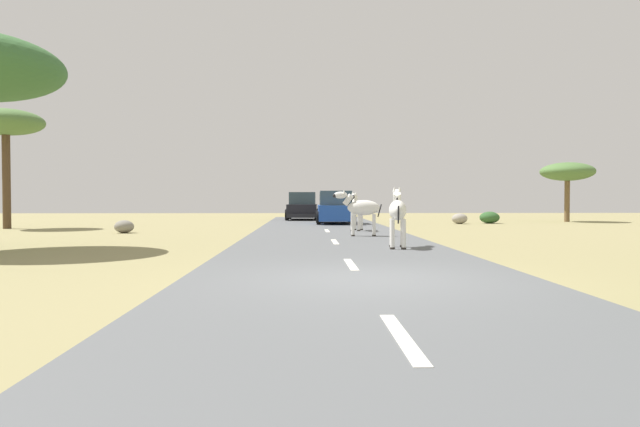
# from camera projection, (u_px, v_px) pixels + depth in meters

# --- Properties ---
(ground_plane) EXTENTS (90.00, 90.00, 0.00)m
(ground_plane) POSITION_uv_depth(u_px,v_px,m) (366.00, 281.00, 9.44)
(ground_plane) COLOR #8E8456
(road) EXTENTS (6.00, 64.00, 0.05)m
(road) POSITION_uv_depth(u_px,v_px,m) (361.00, 280.00, 9.44)
(road) COLOR #56595B
(road) RESTS_ON ground_plane
(lane_markings) EXTENTS (0.16, 56.00, 0.01)m
(lane_markings) POSITION_uv_depth(u_px,v_px,m) (367.00, 288.00, 8.44)
(lane_markings) COLOR silver
(lane_markings) RESTS_ON road
(zebra_0) EXTENTS (0.71, 1.68, 1.61)m
(zebra_0) POSITION_uv_depth(u_px,v_px,m) (357.00, 208.00, 23.55)
(zebra_0) COLOR silver
(zebra_0) RESTS_ON road
(zebra_1) EXTENTS (1.76, 0.56, 1.65)m
(zebra_1) POSITION_uv_depth(u_px,v_px,m) (361.00, 208.00, 20.17)
(zebra_1) COLOR silver
(zebra_1) RESTS_ON road
(zebra_2) EXTENTS (0.60, 1.77, 1.67)m
(zebra_2) POSITION_uv_depth(u_px,v_px,m) (397.00, 211.00, 15.30)
(zebra_2) COLOR silver
(zebra_2) RESTS_ON road
(car_0) EXTENTS (2.05, 4.36, 1.74)m
(car_0) POSITION_uv_depth(u_px,v_px,m) (335.00, 209.00, 30.39)
(car_0) COLOR #1E479E
(car_0) RESTS_ON road
(car_1) EXTENTS (2.14, 4.40, 1.74)m
(car_1) POSITION_uv_depth(u_px,v_px,m) (303.00, 207.00, 36.10)
(car_1) COLOR black
(car_1) RESTS_ON road
(tree_1) EXTENTS (3.13, 3.13, 3.54)m
(tree_1) POSITION_uv_depth(u_px,v_px,m) (567.00, 172.00, 33.81)
(tree_1) COLOR brown
(tree_1) RESTS_ON ground_plane
(tree_2) EXTENTS (3.35, 3.35, 5.47)m
(tree_2) POSITION_uv_depth(u_px,v_px,m) (6.00, 124.00, 25.91)
(tree_2) COLOR #4C3823
(tree_2) RESTS_ON ground_plane
(bush_1) EXTENTS (1.10, 0.99, 0.66)m
(bush_1) POSITION_uv_depth(u_px,v_px,m) (490.00, 217.00, 31.66)
(bush_1) COLOR #2D5628
(bush_1) RESTS_ON ground_plane
(rock_0) EXTENTS (0.77, 0.71, 0.51)m
(rock_0) POSITION_uv_depth(u_px,v_px,m) (124.00, 227.00, 22.78)
(rock_0) COLOR gray
(rock_0) RESTS_ON ground_plane
(rock_1) EXTENTS (0.85, 0.74, 0.57)m
(rock_1) POSITION_uv_depth(u_px,v_px,m) (460.00, 219.00, 31.10)
(rock_1) COLOR gray
(rock_1) RESTS_ON ground_plane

